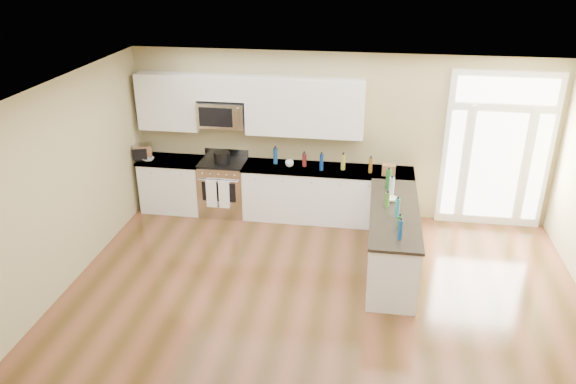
{
  "coord_description": "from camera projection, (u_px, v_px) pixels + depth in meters",
  "views": [
    {
      "loc": [
        0.54,
        -4.99,
        4.4
      ],
      "look_at": [
        -0.56,
        2.0,
        1.23
      ],
      "focal_mm": 35.0,
      "sensor_mm": 36.0,
      "label": 1
    }
  ],
  "objects": [
    {
      "name": "bowl_left",
      "position": [
        148.0,
        159.0,
        9.65
      ],
      "size": [
        0.21,
        0.21,
        0.05
      ],
      "primitive_type": "imported",
      "rotation": [
        0.0,
        0.0,
        0.14
      ],
      "color": "white",
      "rests_on": "back_cabinet_left"
    },
    {
      "name": "kitchen_range",
      "position": [
        224.0,
        187.0,
        9.78
      ],
      "size": [
        0.78,
        0.69,
        1.08
      ],
      "color": "silver",
      "rests_on": "ground"
    },
    {
      "name": "toaster_oven",
      "position": [
        143.0,
        152.0,
        9.67
      ],
      "size": [
        0.38,
        0.34,
        0.27
      ],
      "primitive_type": "cube",
      "rotation": [
        0.0,
        0.0,
        0.35
      ],
      "color": "silver",
      "rests_on": "back_cabinet_left"
    },
    {
      "name": "upper_cabinet_right",
      "position": [
        305.0,
        107.0,
        9.12
      ],
      "size": [
        1.94,
        0.33,
        0.95
      ],
      "primitive_type": "cube",
      "color": "white",
      "rests_on": "room_shell"
    },
    {
      "name": "ground",
      "position": [
        309.0,
        364.0,
        6.37
      ],
      "size": [
        8.0,
        8.0,
        0.0
      ],
      "primitive_type": "plane",
      "color": "#483114"
    },
    {
      "name": "cup_counter",
      "position": [
        289.0,
        164.0,
        9.38
      ],
      "size": [
        0.15,
        0.15,
        0.11
      ],
      "primitive_type": "imported",
      "rotation": [
        0.0,
        0.0,
        0.08
      ],
      "color": "white",
      "rests_on": "back_cabinet_right"
    },
    {
      "name": "room_shell",
      "position": [
        312.0,
        232.0,
        5.67
      ],
      "size": [
        8.0,
        8.0,
        8.0
      ],
      "color": "tan",
      "rests_on": "ground"
    },
    {
      "name": "back_cabinet_left",
      "position": [
        174.0,
        186.0,
        9.92
      ],
      "size": [
        1.1,
        0.66,
        0.94
      ],
      "color": "white",
      "rests_on": "ground"
    },
    {
      "name": "upper_cabinet_left",
      "position": [
        169.0,
        101.0,
        9.45
      ],
      "size": [
        1.04,
        0.33,
        0.95
      ],
      "primitive_type": "cube",
      "color": "white",
      "rests_on": "room_shell"
    },
    {
      "name": "stockpot",
      "position": [
        222.0,
        157.0,
        9.49
      ],
      "size": [
        0.29,
        0.29,
        0.21
      ],
      "primitive_type": "cylinder",
      "rotation": [
        0.0,
        0.0,
        0.06
      ],
      "color": "black",
      "rests_on": "kitchen_range"
    },
    {
      "name": "microwave",
      "position": [
        222.0,
        114.0,
        9.35
      ],
      "size": [
        0.78,
        0.41,
        0.42
      ],
      "color": "silver",
      "rests_on": "room_shell"
    },
    {
      "name": "back_cabinet_right",
      "position": [
        327.0,
        196.0,
        9.54
      ],
      "size": [
        2.85,
        0.66,
        0.94
      ],
      "color": "white",
      "rests_on": "ground"
    },
    {
      "name": "peninsula_cabinet",
      "position": [
        392.0,
        242.0,
        8.08
      ],
      "size": [
        0.69,
        2.32,
        0.94
      ],
      "color": "white",
      "rests_on": "ground"
    },
    {
      "name": "counter_bottles",
      "position": [
        357.0,
        179.0,
        8.55
      ],
      "size": [
        2.09,
        2.44,
        0.3
      ],
      "color": "#19591E",
      "rests_on": "back_cabinet_right"
    },
    {
      "name": "bowl_peninsula",
      "position": [
        392.0,
        199.0,
        8.15
      ],
      "size": [
        0.17,
        0.17,
        0.05
      ],
      "primitive_type": "imported",
      "rotation": [
        0.0,
        0.0,
        -0.02
      ],
      "color": "white",
      "rests_on": "peninsula_cabinet"
    },
    {
      "name": "upper_cabinet_short",
      "position": [
        222.0,
        87.0,
        9.2
      ],
      "size": [
        0.82,
        0.33,
        0.4
      ],
      "primitive_type": "cube",
      "color": "white",
      "rests_on": "room_shell"
    },
    {
      "name": "entry_door",
      "position": [
        497.0,
        151.0,
        9.04
      ],
      "size": [
        1.7,
        0.1,
        2.6
      ],
      "color": "white",
      "rests_on": "ground"
    },
    {
      "name": "cardboard_box",
      "position": [
        389.0,
        170.0,
        9.04
      ],
      "size": [
        0.22,
        0.16,
        0.17
      ],
      "primitive_type": "cube",
      "rotation": [
        0.0,
        0.0,
        -0.02
      ],
      "color": "brown",
      "rests_on": "back_cabinet_right"
    }
  ]
}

